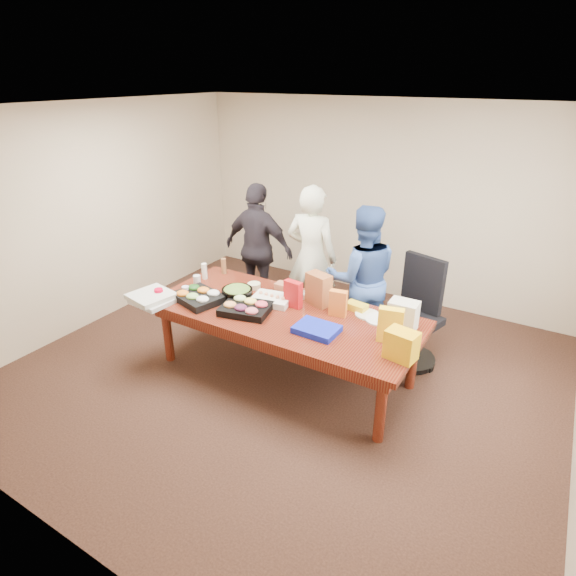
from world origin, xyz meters
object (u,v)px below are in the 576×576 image
Objects in this scene: conference_table at (284,343)px; salad_bowl at (237,294)px; office_chair at (414,317)px; person_right at (362,279)px; sheet_cake at (272,299)px; person_center at (311,258)px.

conference_table is 8.35× the size of salad_bowl.
person_right is at bearing -169.88° from office_chair.
office_chair reaches higher than salad_bowl.
person_right is 1.42m from salad_bowl.
salad_bowl is at bearing -175.77° from sheet_cake.
person_right is 1.09m from sheet_cake.
salad_bowl is at bearing 179.51° from conference_table.
conference_table is at bearing -0.49° from salad_bowl.
person_center is at bearing 104.90° from conference_table.
office_chair is at bearing 20.07° from sheet_cake.
salad_bowl reaches higher than conference_table.
office_chair is at bearing 143.84° from person_right.
person_center reaches higher than sheet_cake.
conference_table is 1.17m from person_right.
sheet_cake is at bearing 154.01° from conference_table.
sheet_cake is (-1.32, -0.79, 0.21)m from office_chair.
person_right is 4.25× the size of sheet_cake.
conference_table is at bearing 35.68° from person_right.
sheet_cake is (0.08, -1.03, -0.12)m from person_center.
sheet_cake is at bearing 91.36° from person_center.
salad_bowl reaches higher than sheet_cake.
sheet_cake is at bearing 15.20° from salad_bowl.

